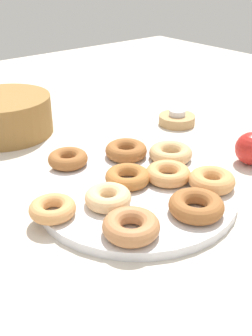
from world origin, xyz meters
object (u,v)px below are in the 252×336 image
object	(u,v)px
donut_2	(212,180)
donut_7	(53,209)
donut_0	(68,159)
donut_9	(171,153)
donut_1	(108,198)
candle_holder	(177,120)
donut_5	(126,150)
tealight	(177,113)
donut_6	(196,206)
apple	(252,148)
donut_4	(131,226)
basket	(5,115)
donut_plate	(136,192)
donut_8	(168,174)
donut_3	(128,177)

from	to	relation	value
donut_2	donut_7	bearing A→B (deg)	158.52
donut_0	donut_7	distance (m)	0.18
donut_2	donut_9	distance (m)	0.13
donut_1	candle_holder	xyz separation A→B (m)	(0.39, 0.22, -0.02)
donut_5	donut_9	world-z (taller)	same
candle_holder	tealight	distance (m)	0.02
donut_1	tealight	world-z (taller)	donut_1
tealight	donut_6	bearing A→B (deg)	-131.64
donut_2	apple	xyz separation A→B (m)	(0.17, 0.03, 0.00)
donut_4	basket	size ratio (longest dim) A/B	0.39
tealight	donut_7	bearing A→B (deg)	-159.12
donut_2	basket	distance (m)	0.55
donut_6	basket	bearing A→B (deg)	98.27
donut_plate	donut_0	size ratio (longest dim) A/B	4.54
donut_7	donut_8	bearing A→B (deg)	-8.95
tealight	basket	distance (m)	0.44
donut_2	donut_5	size ratio (longest dim) A/B	0.96
donut_1	donut_2	xyz separation A→B (m)	(0.19, -0.08, 0.00)
donut_1	donut_8	size ratio (longest dim) A/B	0.93
candle_holder	tealight	size ratio (longest dim) A/B	2.22
apple	donut_9	bearing A→B (deg)	145.49
donut_4	donut_5	xyz separation A→B (m)	(0.17, 0.22, -0.00)
donut_8	basket	world-z (taller)	basket
donut_6	donut_0	bearing A→B (deg)	103.95
donut_2	apple	world-z (taller)	apple
donut_0	donut_8	distance (m)	0.21
donut_plate	donut_4	world-z (taller)	donut_4
donut_plate	donut_9	distance (m)	0.14
donut_2	donut_1	bearing A→B (deg)	157.75
donut_5	donut_7	size ratio (longest dim) A/B	1.14
donut_0	donut_4	world-z (taller)	donut_4
donut_3	basket	size ratio (longest dim) A/B	0.37
apple	donut_1	bearing A→B (deg)	173.04
donut_1	donut_7	distance (m)	0.10
donut_0	donut_2	size ratio (longest dim) A/B	0.95
donut_4	tealight	xyz separation A→B (m)	(0.42, 0.31, 0.00)
donut_9	candle_holder	world-z (taller)	donut_9
basket	donut_9	bearing A→B (deg)	-63.90
donut_8	donut_9	distance (m)	0.09
donut_2	tealight	distance (m)	0.36
donut_0	donut_6	distance (m)	0.30
donut_3	donut_6	world-z (taller)	donut_6
donut_1	basket	size ratio (longest dim) A/B	0.35
tealight	donut_1	bearing A→B (deg)	-151.06
donut_8	apple	size ratio (longest dim) A/B	1.23
donut_plate	donut_1	world-z (taller)	donut_1
donut_2	donut_4	bearing A→B (deg)	-176.05
donut_0	apple	xyz separation A→B (m)	(0.33, -0.22, 0.01)
donut_3	donut_6	bearing A→B (deg)	-81.25
donut_plate	donut_4	xyz separation A→B (m)	(-0.10, -0.10, 0.02)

